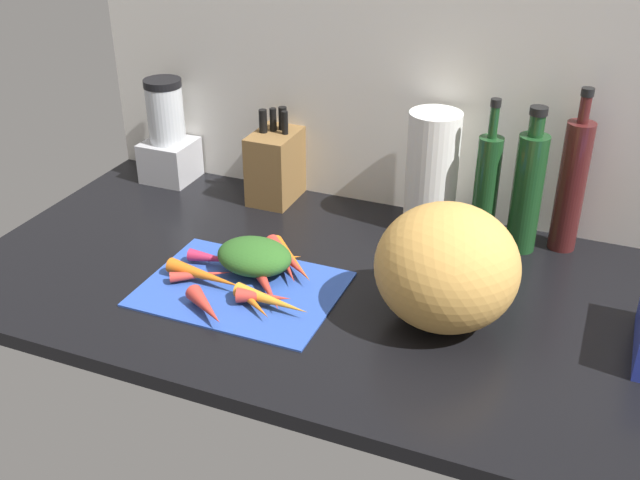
% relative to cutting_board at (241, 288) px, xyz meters
% --- Properties ---
extents(ground_plane, '(1.70, 0.80, 0.03)m').
position_rel_cutting_board_xyz_m(ground_plane, '(0.25, 0.11, -0.02)').
color(ground_plane, black).
extents(wall_back, '(1.70, 0.03, 0.60)m').
position_rel_cutting_board_xyz_m(wall_back, '(0.25, 0.49, 0.30)').
color(wall_back, silver).
rests_on(wall_back, ground_plane).
extents(cutting_board, '(0.38, 0.28, 0.01)m').
position_rel_cutting_board_xyz_m(cutting_board, '(0.00, 0.00, 0.00)').
color(cutting_board, '#2D51B7').
rests_on(cutting_board, ground_plane).
extents(carrot_0, '(0.12, 0.15, 0.03)m').
position_rel_cutting_board_xyz_m(carrot_0, '(0.05, 0.10, 0.02)').
color(carrot_0, red).
rests_on(carrot_0, cutting_board).
extents(carrot_1, '(0.11, 0.04, 0.03)m').
position_rel_cutting_board_xyz_m(carrot_1, '(-0.09, 0.05, 0.02)').
color(carrot_1, '#B2264C').
rests_on(carrot_1, cutting_board).
extents(carrot_2, '(0.11, 0.08, 0.02)m').
position_rel_cutting_board_xyz_m(carrot_2, '(-0.09, -0.01, 0.01)').
color(carrot_2, red).
rests_on(carrot_2, cutting_board).
extents(carrot_3, '(0.10, 0.08, 0.02)m').
position_rel_cutting_board_xyz_m(carrot_3, '(0.06, -0.06, 0.01)').
color(carrot_3, orange).
rests_on(carrot_3, cutting_board).
extents(carrot_4, '(0.12, 0.13, 0.03)m').
position_rel_cutting_board_xyz_m(carrot_4, '(0.06, -0.01, 0.02)').
color(carrot_4, red).
rests_on(carrot_4, cutting_board).
extents(carrot_5, '(0.12, 0.09, 0.03)m').
position_rel_cutting_board_xyz_m(carrot_5, '(0.02, 0.10, 0.02)').
color(carrot_5, orange).
rests_on(carrot_5, cutting_board).
extents(carrot_6, '(0.15, 0.13, 0.04)m').
position_rel_cutting_board_xyz_m(carrot_6, '(0.05, 0.10, 0.02)').
color(carrot_6, red).
rests_on(carrot_6, cutting_board).
extents(carrot_7, '(0.15, 0.14, 0.03)m').
position_rel_cutting_board_xyz_m(carrot_7, '(0.06, 0.10, 0.02)').
color(carrot_7, orange).
rests_on(carrot_7, cutting_board).
extents(carrot_8, '(0.12, 0.10, 0.03)m').
position_rel_cutting_board_xyz_m(carrot_8, '(-0.01, -0.11, 0.02)').
color(carrot_8, red).
rests_on(carrot_8, cutting_board).
extents(carrot_9, '(0.11, 0.06, 0.03)m').
position_rel_cutting_board_xyz_m(carrot_9, '(0.07, -0.04, 0.02)').
color(carrot_9, red).
rests_on(carrot_9, cutting_board).
extents(carrot_10, '(0.18, 0.05, 0.03)m').
position_rel_cutting_board_xyz_m(carrot_10, '(-0.07, -0.01, 0.02)').
color(carrot_10, orange).
rests_on(carrot_10, cutting_board).
extents(carrot_11, '(0.16, 0.05, 0.03)m').
position_rel_cutting_board_xyz_m(carrot_11, '(0.09, -0.04, 0.02)').
color(carrot_11, orange).
rests_on(carrot_11, cutting_board).
extents(carrot_greens_pile, '(0.16, 0.12, 0.07)m').
position_rel_cutting_board_xyz_m(carrot_greens_pile, '(-0.00, 0.06, 0.04)').
color(carrot_greens_pile, '#2D6023').
rests_on(carrot_greens_pile, cutting_board).
extents(winter_squash, '(0.26, 0.25, 0.23)m').
position_rel_cutting_board_xyz_m(winter_squash, '(0.39, 0.05, 0.11)').
color(winter_squash, gold).
rests_on(winter_squash, ground_plane).
extents(knife_block, '(0.10, 0.17, 0.23)m').
position_rel_cutting_board_xyz_m(knife_block, '(-0.11, 0.42, 0.08)').
color(knife_block, brown).
rests_on(knife_block, ground_plane).
extents(blender_appliance, '(0.12, 0.12, 0.26)m').
position_rel_cutting_board_xyz_m(blender_appliance, '(-0.42, 0.41, 0.11)').
color(blender_appliance, '#B2B2B7').
rests_on(blender_appliance, ground_plane).
extents(paper_towel_roll, '(0.11, 0.11, 0.27)m').
position_rel_cutting_board_xyz_m(paper_towel_roll, '(0.27, 0.40, 0.13)').
color(paper_towel_roll, white).
rests_on(paper_towel_roll, ground_plane).
extents(bottle_0, '(0.05, 0.05, 0.33)m').
position_rel_cutting_board_xyz_m(bottle_0, '(0.40, 0.37, 0.13)').
color(bottle_0, '#19421E').
rests_on(bottle_0, ground_plane).
extents(bottle_1, '(0.06, 0.06, 0.32)m').
position_rel_cutting_board_xyz_m(bottle_1, '(0.48, 0.38, 0.13)').
color(bottle_1, '#19421E').
rests_on(bottle_1, ground_plane).
extents(bottle_2, '(0.06, 0.06, 0.36)m').
position_rel_cutting_board_xyz_m(bottle_2, '(0.56, 0.42, 0.14)').
color(bottle_2, '#471919').
rests_on(bottle_2, ground_plane).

